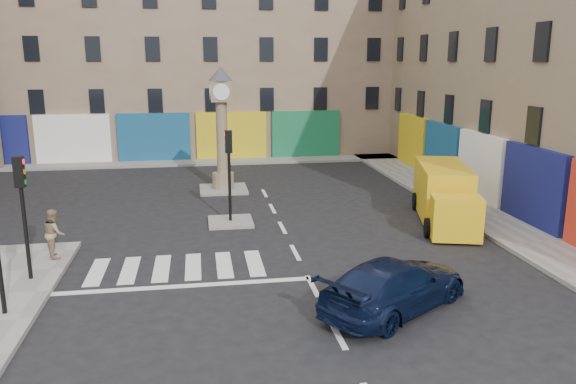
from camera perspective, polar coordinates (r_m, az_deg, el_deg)
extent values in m
plane|color=black|center=(15.96, 3.25, -10.91)|extent=(120.00, 120.00, 0.00)
cube|color=gray|center=(27.73, 16.51, -0.74)|extent=(2.60, 30.00, 0.15)
cube|color=gray|center=(36.99, -10.29, 3.01)|extent=(32.00, 2.40, 0.15)
cube|color=gray|center=(23.16, -5.86, -3.02)|extent=(1.80, 1.80, 0.12)
cube|color=gray|center=(28.97, -6.58, 0.28)|extent=(2.40, 2.40, 0.12)
cube|color=#8F775F|center=(42.26, -10.66, 15.73)|extent=(32.00, 10.00, 17.00)
cylinder|color=black|center=(18.26, -25.07, -3.85)|extent=(0.12, 0.12, 2.80)
cube|color=black|center=(17.84, -25.65, 1.84)|extent=(0.28, 0.22, 0.90)
cylinder|color=black|center=(22.80, -5.95, 0.50)|extent=(0.12, 0.12, 2.80)
cube|color=black|center=(22.46, -6.06, 5.11)|extent=(0.28, 0.22, 0.90)
cylinder|color=#887259|center=(28.87, -6.60, 1.17)|extent=(1.10, 1.10, 0.80)
cylinder|color=#887259|center=(28.49, -6.72, 5.50)|extent=(0.56, 0.56, 3.60)
cube|color=#887259|center=(28.27, -6.85, 10.12)|extent=(1.00, 1.00, 1.00)
cylinder|color=white|center=(27.75, -6.80, 10.06)|extent=(0.80, 0.06, 0.80)
cone|color=#333338|center=(28.24, -6.89, 11.84)|extent=(1.20, 1.20, 0.70)
imported|color=black|center=(15.40, 10.80, -9.26)|extent=(5.06, 4.32, 1.39)
cube|color=yellow|center=(24.60, 15.39, 0.20)|extent=(3.00, 4.83, 2.15)
cube|color=yellow|center=(21.44, 16.71, -2.56)|extent=(2.01, 1.56, 1.59)
cube|color=black|center=(21.30, 16.80, -1.62)|extent=(1.76, 1.24, 0.66)
cylinder|color=black|center=(21.79, 14.02, -3.55)|extent=(0.42, 0.78, 0.75)
cylinder|color=black|center=(22.13, 18.84, -3.62)|extent=(0.42, 0.78, 0.75)
cylinder|color=black|center=(25.73, 12.84, -0.91)|extent=(0.42, 0.78, 0.75)
cylinder|color=black|center=(26.02, 16.94, -1.00)|extent=(0.42, 0.78, 0.75)
imported|color=#96795C|center=(20.10, -22.66, -3.87)|extent=(0.85, 0.96, 1.63)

